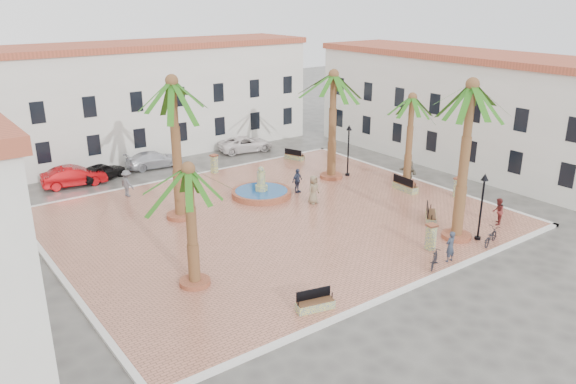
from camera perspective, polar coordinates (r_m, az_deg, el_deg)
name	(u,v)px	position (r m, az deg, el deg)	size (l,w,h in m)	color
ground	(275,219)	(35.08, -1.32, -2.79)	(120.00, 120.00, 0.00)	#56544F
plaza	(275,218)	(35.05, -1.32, -2.67)	(26.00, 22.00, 0.15)	#BA7158
kerb_n	(193,175)	(43.99, -9.61, 1.69)	(26.30, 0.30, 0.16)	silver
kerb_s	(408,288)	(27.64, 12.14, -9.50)	(26.30, 0.30, 0.16)	silver
kerb_e	(416,180)	(43.39, 12.86, 1.23)	(0.30, 22.30, 0.16)	silver
kerb_w	(60,277)	(30.21, -22.11, -7.97)	(0.30, 22.30, 0.16)	silver
building_north	(142,99)	(50.90, -14.62, 9.18)	(30.40, 7.40, 9.50)	silver
building_east	(459,107)	(48.86, 16.94, 8.26)	(7.40, 26.40, 9.00)	silver
fountain	(261,192)	(38.63, -2.72, 0.01)	(4.11, 4.11, 2.12)	#A75538
palm_nw	(173,97)	(33.61, -11.62, 9.41)	(5.66, 5.66, 8.83)	#A75538
palm_sw	(189,185)	(25.60, -10.03, 0.72)	(4.84, 4.84, 6.11)	#A75538
palm_s	(471,102)	(31.30, 18.06, 8.66)	(5.41, 5.41, 9.07)	#A75538
palm_e	(412,108)	(40.23, 12.46, 8.34)	(4.64, 4.64, 6.77)	#A75538
palm_ne	(333,87)	(41.12, 4.64, 10.58)	(5.58, 5.58, 8.14)	#A75538
bench_s	(315,304)	(25.12, 2.77, -11.32)	(1.81, 0.93, 0.92)	#8E9766
bench_se	(431,216)	(35.43, 14.28, -2.42)	(1.82, 1.71, 1.01)	#8E9766
bench_e	(405,187)	(40.48, 11.79, 0.54)	(0.74, 2.04, 1.06)	#8E9766
bench_ne	(294,156)	(47.30, 0.64, 3.64)	(1.12, 1.79, 0.91)	#8E9766
lamppost_s	(483,195)	(32.74, 19.17, -0.32)	(0.42, 0.42, 3.91)	black
lamppost_e	(349,142)	(42.59, 6.17, 5.12)	(0.43, 0.43, 3.95)	black
bollard_se	(431,236)	(31.36, 14.32, -4.40)	(0.60, 0.60, 1.46)	#8E9766
bollard_n	(214,164)	(43.88, -7.50, 2.89)	(0.62, 0.62, 1.46)	#8E9766
bollard_e	(457,187)	(39.97, 16.83, 0.49)	(0.57, 0.57, 1.37)	#8E9766
litter_bin	(456,230)	(33.74, 16.74, -3.70)	(0.34, 0.34, 0.66)	black
cyclist_a	(450,247)	(30.22, 16.16, -5.34)	(0.61, 0.40, 1.67)	#2B3241
bicycle_a	(491,236)	(33.07, 19.90, -4.26)	(0.63, 1.80, 0.95)	black
cyclist_b	(498,211)	(35.94, 20.55, -1.86)	(0.80, 0.62, 1.65)	maroon
bicycle_b	(434,259)	(29.50, 14.66, -6.61)	(0.44, 1.56, 0.94)	black
pedestrian_fountain_a	(313,190)	(37.02, 2.60, 0.25)	(0.94, 0.61, 1.93)	#79694E
pedestrian_fountain_b	(297,181)	(39.10, 0.95, 1.16)	(1.01, 0.42, 1.72)	#2B344C
pedestrian_north	(127,183)	(39.89, -16.03, 0.86)	(1.20, 0.69, 1.86)	#57575D
pedestrian_east	(409,172)	(41.76, 12.18, 1.98)	(1.70, 0.54, 1.83)	#746B58
car_black	(102,172)	(44.66, -18.39, 1.99)	(1.52, 3.79, 1.29)	black
car_red	(74,176)	(43.85, -20.92, 1.52)	(1.58, 4.52, 1.49)	#8E0509
car_silver	(154,159)	(46.75, -13.43, 3.24)	(1.87, 4.59, 1.33)	silver
car_white	(246,144)	(50.38, -4.33, 4.88)	(2.26, 4.89, 1.36)	white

